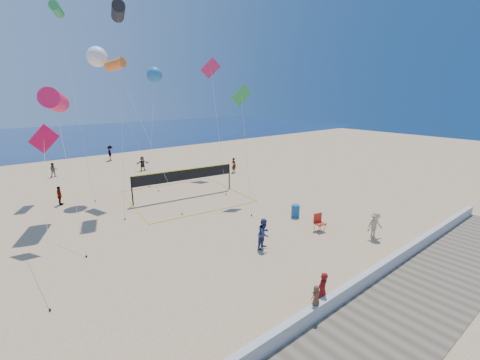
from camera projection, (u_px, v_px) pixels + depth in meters
ground at (280, 274)px, 15.10m from camera, size 120.00×120.00×0.00m
ocean at (46, 138)px, 61.50m from camera, size 140.00×50.00×0.03m
seawall at (335, 299)px, 12.78m from camera, size 32.00×0.30×0.60m
boardwalk at (383, 333)px, 11.36m from camera, size 32.00×3.60×0.03m
woman at (322, 290)px, 12.59m from camera, size 0.58×0.41×1.51m
toddler at (316, 295)px, 11.87m from camera, size 0.41×0.28×0.79m
bystander_a at (264, 234)px, 17.44m from camera, size 0.99×0.86×1.71m
bystander_b at (375, 225)px, 18.70m from camera, size 1.16×0.89×1.60m
far_person_0 at (59, 196)px, 24.29m from camera, size 0.66×0.93×1.47m
far_person_1 at (143, 164)px, 35.30m from camera, size 1.49×0.66×1.55m
far_person_2 at (234, 165)px, 34.40m from camera, size 0.44×0.62×1.61m
far_person_3 at (53, 170)px, 32.58m from camera, size 0.76×0.63×1.45m
far_person_4 at (110, 153)px, 40.57m from camera, size 1.05×1.37×1.88m
camp_chair at (319, 221)px, 19.77m from camera, size 0.70×0.82×1.21m
trash_barrel at (295, 211)px, 22.03m from camera, size 0.72×0.72×0.85m
volleyball_net at (184, 178)px, 26.07m from camera, size 9.62×9.49×2.31m
kite_0 at (54, 100)px, 20.35m from camera, size 2.24×8.69×8.62m
kite_1 at (118, 11)px, 22.38m from camera, size 3.03×5.16×14.37m
kite_2 at (115, 65)px, 24.39m from camera, size 1.90×8.12×10.86m
kite_3 at (44, 145)px, 17.23m from camera, size 2.45×7.78×6.67m
kite_4 at (242, 101)px, 24.30m from camera, size 3.14×4.09×8.94m
kite_5 at (211, 73)px, 31.95m from camera, size 4.82×8.14×11.73m
kite_6 at (97, 57)px, 25.05m from camera, size 4.22×3.61×11.78m
kite_7 at (155, 75)px, 33.32m from camera, size 4.78×6.65×10.90m
kite_8 at (57, 10)px, 25.45m from camera, size 1.43×6.27×15.20m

